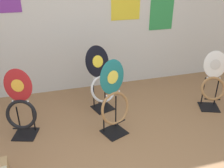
% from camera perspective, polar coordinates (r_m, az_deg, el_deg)
% --- Properties ---
extents(wall_back, '(8.00, 0.07, 2.60)m').
position_cam_1_polar(wall_back, '(4.03, -8.33, 16.09)').
color(wall_back, silver).
rests_on(wall_back, ground_plane).
extents(toilet_seat_display_crimson_swirl, '(0.41, 0.35, 0.90)m').
position_cam_1_polar(toilet_seat_display_crimson_swirl, '(3.24, -20.11, -5.34)').
color(toilet_seat_display_crimson_swirl, black).
rests_on(toilet_seat_display_crimson_swirl, ground_plane).
extents(toilet_seat_display_teal_sax, '(0.44, 0.36, 0.99)m').
position_cam_1_polar(toilet_seat_display_teal_sax, '(3.04, 0.49, -3.89)').
color(toilet_seat_display_teal_sax, black).
rests_on(toilet_seat_display_teal_sax, ground_plane).
extents(toilet_seat_display_white_plain, '(0.41, 0.38, 0.86)m').
position_cam_1_polar(toilet_seat_display_white_plain, '(3.91, 22.13, 0.36)').
color(toilet_seat_display_white_plain, black).
rests_on(toilet_seat_display_white_plain, ground_plane).
extents(toilet_seat_display_jazz_black, '(0.47, 0.43, 0.94)m').
position_cam_1_polar(toilet_seat_display_jazz_black, '(3.61, -2.61, 1.05)').
color(toilet_seat_display_jazz_black, black).
rests_on(toilet_seat_display_jazz_black, ground_plane).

